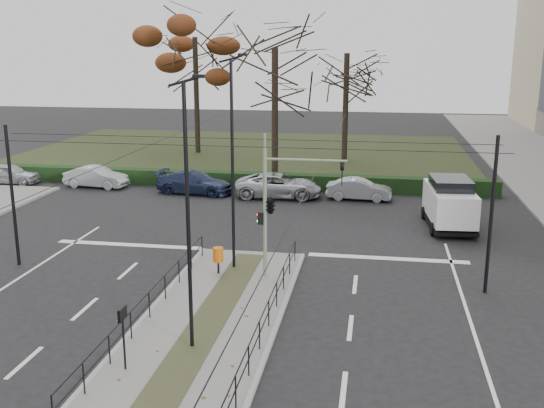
{
  "coord_description": "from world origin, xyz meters",
  "views": [
    {
      "loc": [
        5.34,
        -21.66,
        9.09
      ],
      "look_at": [
        0.69,
        6.18,
        2.07
      ],
      "focal_mm": 42.0,
      "sensor_mm": 36.0,
      "label": 1
    }
  ],
  "objects_px": {
    "litter_bin": "(218,255)",
    "parked_car_first": "(9,174)",
    "white_van": "(449,202)",
    "bare_tree_near": "(275,58)",
    "bare_tree_center": "(347,61)",
    "traffic_light": "(273,203)",
    "parked_car_fourth": "(279,186)",
    "parked_car_third": "(195,182)",
    "info_panel": "(122,321)",
    "streetlamp_median_far": "(233,163)",
    "parked_car_fifth": "(359,189)",
    "streetlamp_median_near": "(188,215)",
    "rust_tree": "(195,37)",
    "parked_car_second": "(96,177)"
  },
  "relations": [
    {
      "from": "traffic_light",
      "to": "parked_car_fourth",
      "type": "bearing_deg",
      "value": 97.89
    },
    {
      "from": "parked_car_first",
      "to": "rust_tree",
      "type": "bearing_deg",
      "value": -35.07
    },
    {
      "from": "info_panel",
      "to": "parked_car_first",
      "type": "distance_m",
      "value": 29.12
    },
    {
      "from": "traffic_light",
      "to": "parked_car_second",
      "type": "distance_m",
      "value": 20.81
    },
    {
      "from": "traffic_light",
      "to": "info_panel",
      "type": "xyz_separation_m",
      "value": [
        -2.91,
        -8.16,
        -1.51
      ]
    },
    {
      "from": "parked_car_second",
      "to": "parked_car_third",
      "type": "distance_m",
      "value": 6.96
    },
    {
      "from": "parked_car_second",
      "to": "streetlamp_median_far",
      "type": "bearing_deg",
      "value": -133.02
    },
    {
      "from": "parked_car_first",
      "to": "parked_car_third",
      "type": "xyz_separation_m",
      "value": [
        13.23,
        -0.68,
        0.01
      ]
    },
    {
      "from": "bare_tree_center",
      "to": "bare_tree_near",
      "type": "bearing_deg",
      "value": -116.11
    },
    {
      "from": "parked_car_first",
      "to": "bare_tree_center",
      "type": "bearing_deg",
      "value": -63.86
    },
    {
      "from": "info_panel",
      "to": "parked_car_third",
      "type": "distance_m",
      "value": 22.9
    },
    {
      "from": "litter_bin",
      "to": "info_panel",
      "type": "relative_size",
      "value": 0.58
    },
    {
      "from": "rust_tree",
      "to": "parked_car_fifth",
      "type": "bearing_deg",
      "value": -46.26
    },
    {
      "from": "info_panel",
      "to": "white_van",
      "type": "relative_size",
      "value": 0.37
    },
    {
      "from": "traffic_light",
      "to": "rust_tree",
      "type": "distance_m",
      "value": 32.2
    },
    {
      "from": "rust_tree",
      "to": "parked_car_third",
      "type": "bearing_deg",
      "value": -74.76
    },
    {
      "from": "parked_car_first",
      "to": "parked_car_fourth",
      "type": "distance_m",
      "value": 18.65
    },
    {
      "from": "info_panel",
      "to": "parked_car_first",
      "type": "xyz_separation_m",
      "value": [
        -17.68,
        23.12,
        -0.92
      ]
    },
    {
      "from": "info_panel",
      "to": "parked_car_second",
      "type": "xyz_separation_m",
      "value": [
        -11.38,
        23.09,
        -0.93
      ]
    },
    {
      "from": "streetlamp_median_near",
      "to": "rust_tree",
      "type": "height_order",
      "value": "rust_tree"
    },
    {
      "from": "parked_car_first",
      "to": "parked_car_fourth",
      "type": "height_order",
      "value": "parked_car_fourth"
    },
    {
      "from": "litter_bin",
      "to": "white_van",
      "type": "relative_size",
      "value": 0.21
    },
    {
      "from": "traffic_light",
      "to": "streetlamp_median_far",
      "type": "height_order",
      "value": "streetlamp_median_far"
    },
    {
      "from": "parked_car_first",
      "to": "parked_car_third",
      "type": "height_order",
      "value": "parked_car_third"
    },
    {
      "from": "parked_car_third",
      "to": "bare_tree_near",
      "type": "bearing_deg",
      "value": -41.04
    },
    {
      "from": "bare_tree_near",
      "to": "parked_car_fifth",
      "type": "bearing_deg",
      "value": -34.98
    },
    {
      "from": "litter_bin",
      "to": "streetlamp_median_near",
      "type": "bearing_deg",
      "value": -82.87
    },
    {
      "from": "parked_car_fourth",
      "to": "bare_tree_center",
      "type": "distance_m",
      "value": 15.16
    },
    {
      "from": "streetlamp_median_near",
      "to": "streetlamp_median_far",
      "type": "xyz_separation_m",
      "value": [
        -0.33,
        7.24,
        0.25
      ]
    },
    {
      "from": "bare_tree_near",
      "to": "parked_car_fifth",
      "type": "height_order",
      "value": "bare_tree_near"
    },
    {
      "from": "bare_tree_center",
      "to": "parked_car_fifth",
      "type": "height_order",
      "value": "bare_tree_center"
    },
    {
      "from": "rust_tree",
      "to": "bare_tree_near",
      "type": "height_order",
      "value": "rust_tree"
    },
    {
      "from": "traffic_light",
      "to": "streetlamp_median_near",
      "type": "xyz_separation_m",
      "value": [
        -1.41,
        -6.47,
        1.18
      ]
    },
    {
      "from": "parked_car_third",
      "to": "info_panel",
      "type": "bearing_deg",
      "value": -162.23
    },
    {
      "from": "streetlamp_median_far",
      "to": "parked_car_fourth",
      "type": "xyz_separation_m",
      "value": [
        -0.22,
        13.34,
        -3.82
      ]
    },
    {
      "from": "parked_car_third",
      "to": "streetlamp_median_near",
      "type": "bearing_deg",
      "value": -157.46
    },
    {
      "from": "streetlamp_median_far",
      "to": "parked_car_third",
      "type": "distance_m",
      "value": 15.14
    },
    {
      "from": "parked_car_third",
      "to": "parked_car_fourth",
      "type": "height_order",
      "value": "parked_car_fourth"
    },
    {
      "from": "parked_car_third",
      "to": "parked_car_second",
      "type": "bearing_deg",
      "value": 91.2
    },
    {
      "from": "white_van",
      "to": "bare_tree_near",
      "type": "height_order",
      "value": "bare_tree_near"
    },
    {
      "from": "parked_car_first",
      "to": "rust_tree",
      "type": "height_order",
      "value": "rust_tree"
    },
    {
      "from": "litter_bin",
      "to": "parked_car_fifth",
      "type": "bearing_deg",
      "value": 70.14
    },
    {
      "from": "parked_car_first",
      "to": "parked_car_fourth",
      "type": "xyz_separation_m",
      "value": [
        18.63,
        -0.86,
        0.04
      ]
    },
    {
      "from": "parked_car_first",
      "to": "streetlamp_median_far",
      "type": "bearing_deg",
      "value": -129.65
    },
    {
      "from": "parked_car_fourth",
      "to": "white_van",
      "type": "bearing_deg",
      "value": -121.79
    },
    {
      "from": "parked_car_first",
      "to": "parked_car_fourth",
      "type": "bearing_deg",
      "value": -95.3
    },
    {
      "from": "litter_bin",
      "to": "parked_car_first",
      "type": "height_order",
      "value": "parked_car_first"
    },
    {
      "from": "bare_tree_near",
      "to": "parked_car_third",
      "type": "bearing_deg",
      "value": -137.59
    },
    {
      "from": "litter_bin",
      "to": "streetlamp_median_far",
      "type": "relative_size",
      "value": 0.12
    },
    {
      "from": "streetlamp_median_far",
      "to": "bare_tree_center",
      "type": "xyz_separation_m",
      "value": [
        3.09,
        26.26,
        3.38
      ]
    }
  ]
}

